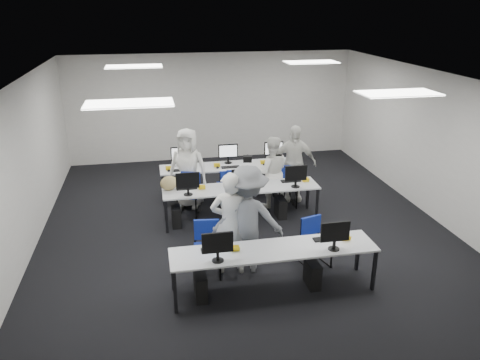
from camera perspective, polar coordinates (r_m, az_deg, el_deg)
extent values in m
plane|color=black|center=(9.68, 0.37, -5.36)|extent=(9.00, 9.00, 0.00)
plane|color=white|center=(8.78, 0.42, 12.49)|extent=(9.00, 9.00, 0.00)
cube|color=silver|center=(13.42, -3.46, 8.88)|extent=(8.00, 0.02, 3.00)
cube|color=silver|center=(5.18, 10.54, -12.01)|extent=(8.00, 0.02, 3.00)
cube|color=silver|center=(9.24, -24.73, 1.39)|extent=(0.02, 9.00, 3.00)
cube|color=silver|center=(10.63, 22.10, 4.16)|extent=(0.02, 9.00, 3.00)
cube|color=white|center=(6.64, -13.37, 9.08)|extent=(1.20, 0.60, 0.02)
cube|color=white|center=(7.61, 18.74, 10.00)|extent=(1.20, 0.60, 0.02)
cube|color=white|center=(10.59, -12.80, 13.36)|extent=(1.20, 0.60, 0.02)
cube|color=white|center=(11.23, 8.67, 14.03)|extent=(1.20, 0.60, 0.02)
cube|color=silver|center=(7.28, 4.17, -8.49)|extent=(3.20, 0.70, 0.03)
cube|color=black|center=(7.02, -7.92, -13.41)|extent=(0.05, 0.05, 0.70)
cube|color=black|center=(7.52, -8.22, -10.87)|extent=(0.05, 0.05, 0.70)
cube|color=black|center=(7.74, 16.03, -10.54)|extent=(0.05, 0.05, 0.70)
cube|color=black|center=(8.20, 14.17, -8.45)|extent=(0.05, 0.05, 0.70)
cube|color=silver|center=(9.57, 0.14, -0.99)|extent=(3.20, 0.70, 0.03)
cube|color=black|center=(9.29, -8.95, -4.44)|extent=(0.05, 0.05, 0.70)
cube|color=black|center=(9.83, -9.11, -2.96)|extent=(0.05, 0.05, 0.70)
cube|color=black|center=(9.85, 9.38, -2.95)|extent=(0.05, 0.05, 0.70)
cube|color=black|center=(10.36, 8.26, -1.64)|extent=(0.05, 0.05, 0.70)
cube|color=silver|center=(10.86, -1.29, 1.71)|extent=(3.20, 0.70, 0.03)
cube|color=black|center=(10.57, -9.30, -1.24)|extent=(0.05, 0.05, 0.70)
cube|color=black|center=(11.13, -9.43, -0.09)|extent=(0.05, 0.05, 0.70)
cube|color=black|center=(11.06, 6.93, -0.08)|extent=(0.05, 0.05, 0.70)
cube|color=black|center=(11.60, 6.03, 0.96)|extent=(0.05, 0.05, 0.70)
cube|color=#0D46AD|center=(6.81, -2.76, -7.64)|extent=(0.46, 0.04, 0.32)
cube|color=black|center=(7.23, -3.10, -8.46)|extent=(0.42, 0.14, 0.02)
ellipsoid|color=black|center=(7.27, -0.74, -8.20)|extent=(0.07, 0.10, 0.04)
cube|color=black|center=(7.36, -4.84, -12.76)|extent=(0.18, 0.40, 0.42)
cube|color=white|center=(7.26, 11.52, -6.19)|extent=(0.46, 0.04, 0.32)
cube|color=black|center=(7.65, 10.47, -7.07)|extent=(0.42, 0.14, 0.02)
ellipsoid|color=black|center=(7.75, 12.56, -6.76)|extent=(0.07, 0.10, 0.04)
cube|color=black|center=(7.72, 8.82, -11.23)|extent=(0.18, 0.40, 0.42)
cube|color=white|center=(9.15, -6.41, -0.06)|extent=(0.46, 0.04, 0.32)
cube|color=black|center=(9.55, -6.51, -1.01)|extent=(0.42, 0.14, 0.02)
ellipsoid|color=black|center=(9.57, -4.72, -0.84)|extent=(0.07, 0.10, 0.04)
cube|color=black|center=(9.62, -7.79, -4.35)|extent=(0.18, 0.40, 0.42)
cube|color=white|center=(9.29, 0.36, 0.40)|extent=(0.46, 0.04, 0.32)
cube|color=black|center=(9.69, -0.02, -0.55)|extent=(0.42, 0.14, 0.02)
ellipsoid|color=black|center=(9.74, 1.72, -0.38)|extent=(0.07, 0.10, 0.04)
cube|color=black|center=(9.73, -1.31, -3.86)|extent=(0.18, 0.40, 0.42)
cube|color=white|center=(9.56, 6.84, 0.84)|extent=(0.46, 0.04, 0.32)
cube|color=black|center=(9.94, 6.22, -0.10)|extent=(0.42, 0.14, 0.02)
ellipsoid|color=black|center=(10.03, 7.86, 0.06)|extent=(0.07, 0.10, 0.04)
cube|color=black|center=(9.95, 4.96, -3.34)|extent=(0.18, 0.40, 0.42)
cube|color=white|center=(10.81, -7.23, 3.21)|extent=(0.46, 0.04, 0.32)
cube|color=black|center=(10.60, -7.03, 1.21)|extent=(0.42, 0.14, 0.02)
ellipsoid|color=black|center=(10.58, -8.65, 1.14)|extent=(0.07, 0.10, 0.04)
cube|color=black|center=(10.93, -5.66, -1.08)|extent=(0.18, 0.40, 0.42)
cube|color=white|center=(10.93, -1.47, 3.57)|extent=(0.46, 0.04, 0.32)
cube|color=black|center=(10.72, -1.16, 1.60)|extent=(0.42, 0.14, 0.02)
ellipsoid|color=black|center=(10.67, -2.75, 1.54)|extent=(0.07, 0.10, 0.04)
cube|color=black|center=(11.08, 0.00, -0.68)|extent=(0.18, 0.40, 0.42)
cube|color=white|center=(11.16, 4.12, 3.89)|extent=(0.46, 0.04, 0.32)
cube|color=black|center=(10.95, 4.52, 1.96)|extent=(0.42, 0.14, 0.02)
ellipsoid|color=black|center=(10.87, 2.99, 1.90)|extent=(0.07, 0.10, 0.04)
cube|color=black|center=(11.33, 5.47, -0.28)|extent=(0.18, 0.40, 0.42)
cube|color=navy|center=(7.82, -4.01, -8.41)|extent=(0.49, 0.47, 0.06)
cube|color=navy|center=(7.87, -4.08, -6.04)|extent=(0.43, 0.10, 0.36)
cube|color=navy|center=(8.17, 9.26, -7.53)|extent=(0.50, 0.49, 0.06)
cube|color=navy|center=(8.19, 8.60, -5.49)|extent=(0.39, 0.15, 0.34)
cube|color=navy|center=(9.99, -6.25, -1.76)|extent=(0.55, 0.54, 0.06)
cube|color=navy|center=(10.07, -6.02, 0.03)|extent=(0.41, 0.19, 0.36)
cube|color=navy|center=(10.10, -0.56, -1.45)|extent=(0.50, 0.49, 0.06)
cube|color=navy|center=(10.19, -0.53, 0.27)|extent=(0.41, 0.14, 0.35)
cube|color=navy|center=(10.41, 5.70, -0.82)|extent=(0.47, 0.45, 0.06)
cube|color=navy|center=(10.50, 5.56, 0.86)|extent=(0.41, 0.09, 0.35)
cube|color=navy|center=(10.24, -6.16, -1.37)|extent=(0.46, 0.44, 0.06)
cube|color=navy|center=(9.98, -6.27, -0.50)|extent=(0.39, 0.10, 0.33)
cube|color=navy|center=(10.52, -1.61, -0.63)|extent=(0.41, 0.39, 0.06)
cube|color=navy|center=(10.27, -1.43, 0.24)|extent=(0.39, 0.05, 0.33)
cube|color=navy|center=(10.61, 5.33, -0.41)|extent=(0.48, 0.46, 0.06)
cube|color=navy|center=(10.35, 5.52, 0.50)|extent=(0.41, 0.11, 0.35)
ellipsoid|color=olive|center=(9.49, -8.65, -0.38)|extent=(0.41, 0.31, 0.29)
imported|color=silver|center=(7.67, -1.17, -5.34)|extent=(0.71, 0.52, 1.78)
imported|color=silver|center=(10.25, 3.82, 0.99)|extent=(0.84, 0.69, 1.60)
imported|color=silver|center=(10.26, -6.38, 1.43)|extent=(1.01, 0.84, 1.77)
imported|color=silver|center=(10.61, 6.50, 2.03)|extent=(1.09, 0.63, 1.75)
imported|color=slate|center=(7.73, 0.89, -4.82)|extent=(1.31, 0.91, 1.86)
cube|color=black|center=(7.52, 0.92, 2.59)|extent=(0.17, 0.20, 0.10)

